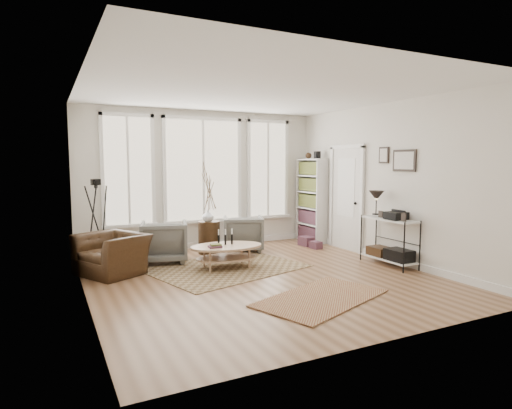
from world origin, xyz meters
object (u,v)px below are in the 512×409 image
coffee_table (226,250)px  armchair_left (164,241)px  armchair_right (243,233)px  low_shelf (389,237)px  accent_chair (112,254)px  bookcase (312,200)px  side_table (209,210)px

coffee_table → armchair_left: armchair_left is taller
armchair_right → low_shelf: bearing=150.0°
low_shelf → armchair_left: 4.04m
coffee_table → accent_chair: 1.87m
bookcase → low_shelf: bookcase is taller
armchair_right → side_table: size_ratio=0.44×
bookcase → low_shelf: (-0.06, -2.52, -0.44)m
side_table → armchair_left: bearing=-161.9°
coffee_table → armchair_left: bearing=132.4°
armchair_right → accent_chair: (-2.67, -0.70, -0.04)m
armchair_right → accent_chair: size_ratio=0.79×
armchair_left → side_table: side_table is taller
armchair_right → side_table: 0.88m
bookcase → side_table: bearing=-175.9°
bookcase → coffee_table: bearing=-152.2°
coffee_table → side_table: side_table is taller
coffee_table → accent_chair: accent_chair is taller
accent_chair → coffee_table: bearing=46.7°
coffee_table → accent_chair: size_ratio=1.30×
low_shelf → side_table: 3.45m
low_shelf → armchair_left: low_shelf is taller
armchair_left → side_table: 1.15m
low_shelf → coffee_table: 2.88m
side_table → coffee_table: bearing=-96.7°
armchair_right → side_table: bearing=14.9°
low_shelf → armchair_left: bearing=150.1°
coffee_table → armchair_right: 1.45m
armchair_right → accent_chair: bearing=36.0°
armchair_left → armchair_right: 1.72m
low_shelf → coffee_table: bearing=157.7°
coffee_table → armchair_left: size_ratio=1.58×
coffee_table → side_table: (0.15, 1.24, 0.57)m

